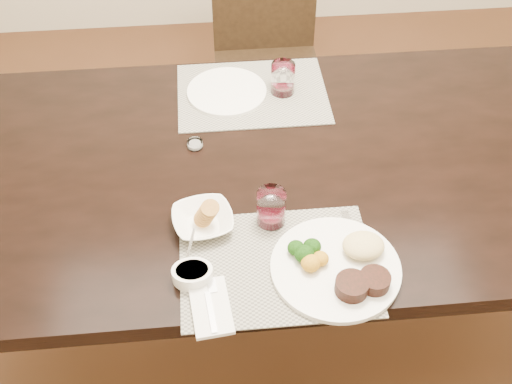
{
  "coord_description": "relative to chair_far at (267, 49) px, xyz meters",
  "views": [
    {
      "loc": [
        -0.25,
        -1.28,
        1.97
      ],
      "look_at": [
        -0.15,
        -0.17,
        0.82
      ],
      "focal_mm": 45.0,
      "sensor_mm": 36.0,
      "label": 1
    }
  ],
  "objects": [
    {
      "name": "napkin_fork",
      "position": [
        -0.28,
        -1.4,
        0.26
      ],
      "size": [
        0.1,
        0.16,
        0.02
      ],
      "rotation": [
        0.0,
        0.0,
        0.1
      ],
      "color": "white",
      "rests_on": "placemat_near"
    },
    {
      "name": "salt_cellar",
      "position": [
        -0.3,
        -0.85,
        0.26
      ],
      "size": [
        0.04,
        0.04,
        0.02
      ],
      "rotation": [
        0.0,
        0.0,
        0.42
      ],
      "color": "white",
      "rests_on": "dining_table"
    },
    {
      "name": "chair_far",
      "position": [
        0.0,
        0.0,
        0.0
      ],
      "size": [
        0.42,
        0.42,
        0.9
      ],
      "color": "black",
      "rests_on": "ground"
    },
    {
      "name": "steak_knife",
      "position": [
        0.09,
        -1.3,
        0.26
      ],
      "size": [
        0.04,
        0.24,
        0.01
      ],
      "rotation": [
        0.0,
        0.0,
        0.13
      ],
      "color": "white",
      "rests_on": "placemat_near"
    },
    {
      "name": "placemat_far",
      "position": [
        -0.11,
        -0.62,
        0.25
      ],
      "size": [
        0.46,
        0.34,
        0.0
      ],
      "primitive_type": "cube",
      "color": "gray",
      "rests_on": "dining_table"
    },
    {
      "name": "wine_glass_near",
      "position": [
        -0.11,
        -1.15,
        0.29
      ],
      "size": [
        0.07,
        0.07,
        0.1
      ],
      "rotation": [
        0.0,
        0.0,
        0.41
      ],
      "color": "white",
      "rests_on": "placemat_near"
    },
    {
      "name": "sauce_ramekin",
      "position": [
        -0.31,
        -1.31,
        0.27
      ],
      "size": [
        0.1,
        0.14,
        0.08
      ],
      "rotation": [
        0.0,
        0.0,
        -0.37
      ],
      "color": "white",
      "rests_on": "placemat_near"
    },
    {
      "name": "dining_table",
      "position": [
        0.0,
        -0.93,
        0.16
      ],
      "size": [
        2.0,
        1.0,
        0.75
      ],
      "color": "black",
      "rests_on": "ground"
    },
    {
      "name": "far_plate",
      "position": [
        -0.19,
        -0.61,
        0.26
      ],
      "size": [
        0.25,
        0.25,
        0.01
      ],
      "primitive_type": "cylinder",
      "color": "white",
      "rests_on": "placemat_far"
    },
    {
      "name": "ground_plane",
      "position": [
        0.0,
        -0.93,
        -0.5
      ],
      "size": [
        4.5,
        4.5,
        0.0
      ],
      "primitive_type": "plane",
      "color": "#432715",
      "rests_on": "ground"
    },
    {
      "name": "dinner_plate",
      "position": [
        0.04,
        -1.32,
        0.27
      ],
      "size": [
        0.31,
        0.31,
        0.05
      ],
      "rotation": [
        0.0,
        0.0,
        -0.39
      ],
      "color": "white",
      "rests_on": "placemat_near"
    },
    {
      "name": "placemat_near",
      "position": [
        -0.11,
        -1.29,
        0.25
      ],
      "size": [
        0.46,
        0.34,
        0.0
      ],
      "primitive_type": "cube",
      "color": "gray",
      "rests_on": "dining_table"
    },
    {
      "name": "cracker_bowl",
      "position": [
        -0.28,
        -1.15,
        0.27
      ],
      "size": [
        0.17,
        0.17,
        0.07
      ],
      "rotation": [
        0.0,
        0.0,
        0.18
      ],
      "color": "white",
      "rests_on": "placemat_near"
    },
    {
      "name": "wine_glass_far",
      "position": [
        -0.02,
        -0.62,
        0.3
      ],
      "size": [
        0.07,
        0.07,
        0.1
      ],
      "rotation": [
        0.0,
        0.0,
        0.16
      ],
      "color": "white",
      "rests_on": "placemat_far"
    }
  ]
}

